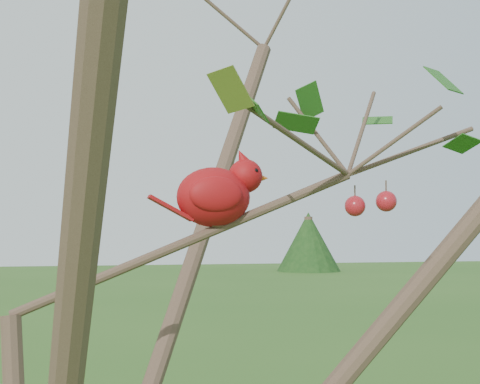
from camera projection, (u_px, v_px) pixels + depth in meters
The scene contains 3 objects.
crabapple_tree at pixel (55, 214), 1.05m from camera, with size 2.35×2.05×2.95m.
cardinal at pixel (217, 194), 1.21m from camera, with size 0.22×0.12×0.16m.
distant_trees at pixel (7, 249), 24.64m from camera, with size 42.14×15.27×3.05m.
Camera 1 is at (0.07, -1.12, 2.10)m, focal length 50.00 mm.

